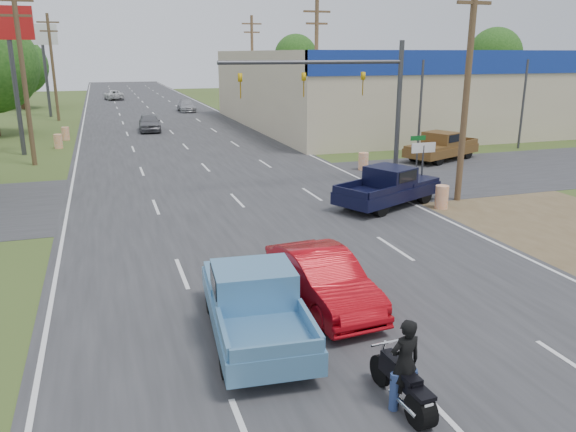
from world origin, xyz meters
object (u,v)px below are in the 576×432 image
object	(u,v)px
red_convertible	(322,280)
rider	(405,367)
distant_car_white	(114,95)
distant_car_grey	(150,123)
distant_car_silver	(186,106)
motorcycle	(405,388)
blue_pickup	(254,301)
navy_pickup	(390,186)
brown_pickup	(440,146)

from	to	relation	value
red_convertible	rider	xyz separation A→B (m)	(-0.20, -4.60, 0.12)
rider	distant_car_white	world-z (taller)	rider
distant_car_grey	distant_car_silver	world-z (taller)	distant_car_grey
motorcycle	distant_car_silver	xyz separation A→B (m)	(4.39, 56.95, 0.17)
red_convertible	rider	size ratio (longest dim) A/B	2.60
red_convertible	blue_pickup	distance (m)	2.30
distant_car_grey	navy_pickup	bearing A→B (deg)	-71.88
rider	distant_car_white	xyz separation A→B (m)	(-2.98, 76.92, -0.19)
red_convertible	distant_car_white	size ratio (longest dim) A/B	0.93
rider	navy_pickup	distance (m)	14.77
red_convertible	distant_car_white	bearing A→B (deg)	88.11
motorcycle	distant_car_silver	bearing A→B (deg)	82.19
brown_pickup	distant_car_grey	world-z (taller)	brown_pickup
blue_pickup	red_convertible	bearing A→B (deg)	28.97
rider	brown_pickup	size ratio (longest dim) A/B	0.30
navy_pickup	distant_car_silver	bearing A→B (deg)	158.09
blue_pickup	distant_car_silver	size ratio (longest dim) A/B	1.22
rider	navy_pickup	xyz separation A→B (m)	(6.73, 13.14, 0.00)
brown_pickup	distant_car_silver	size ratio (longest dim) A/B	1.30
rider	distant_car_silver	distance (m)	57.07
red_convertible	distant_car_grey	xyz separation A→B (m)	(-1.26, 36.46, 0.01)
navy_pickup	brown_pickup	distance (m)	11.78
red_convertible	motorcycle	xyz separation A→B (m)	(-0.20, -4.65, -0.28)
rider	navy_pickup	world-z (taller)	rider
rider	distant_car_silver	world-z (taller)	rider
distant_car_grey	blue_pickup	bearing A→B (deg)	-88.75
distant_car_white	blue_pickup	bearing A→B (deg)	82.58
red_convertible	distant_car_grey	distance (m)	36.48
motorcycle	navy_pickup	size ratio (longest dim) A/B	0.37
red_convertible	motorcycle	size ratio (longest dim) A/B	2.19
distant_car_silver	red_convertible	bearing A→B (deg)	-94.01
red_convertible	blue_pickup	size ratio (longest dim) A/B	0.84
red_convertible	motorcycle	world-z (taller)	red_convertible
distant_car_grey	rider	bearing A→B (deg)	-86.00
red_convertible	distant_car_grey	world-z (taller)	distant_car_grey
red_convertible	blue_pickup	xyz separation A→B (m)	(-2.10, -0.93, 0.13)
rider	navy_pickup	size ratio (longest dim) A/B	0.31
blue_pickup	distant_car_silver	bearing A→B (deg)	88.31
navy_pickup	brown_pickup	size ratio (longest dim) A/B	0.97
red_convertible	brown_pickup	distance (m)	22.50
brown_pickup	distant_car_grey	xyz separation A→B (m)	(-15.87, 19.34, -0.14)
red_convertible	blue_pickup	bearing A→B (deg)	-160.48
motorcycle	blue_pickup	bearing A→B (deg)	113.60
navy_pickup	distant_car_white	size ratio (longest dim) A/B	1.14
blue_pickup	navy_pickup	world-z (taller)	navy_pickup
distant_car_white	distant_car_grey	bearing A→B (deg)	84.79
red_convertible	navy_pickup	distance (m)	10.75
navy_pickup	red_convertible	bearing A→B (deg)	-62.35
rider	distant_car_white	size ratio (longest dim) A/B	0.36
distant_car_white	brown_pickup	bearing A→B (deg)	99.59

